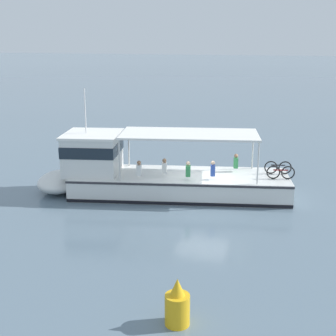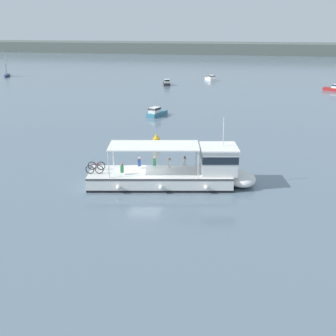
% 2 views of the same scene
% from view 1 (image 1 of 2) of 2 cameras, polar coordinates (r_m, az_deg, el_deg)
% --- Properties ---
extents(ground_plane, '(400.00, 400.00, 0.00)m').
position_cam_1_polar(ground_plane, '(23.06, 4.32, -4.00)').
color(ground_plane, slate).
extents(ferry_main, '(13.07, 5.70, 5.32)m').
position_cam_1_polar(ferry_main, '(23.70, -2.44, -0.84)').
color(ferry_main, white).
rests_on(ferry_main, ground).
extents(channel_buoy, '(0.70, 0.70, 1.40)m').
position_cam_1_polar(channel_buoy, '(13.48, 1.14, -16.42)').
color(channel_buoy, gold).
rests_on(channel_buoy, ground).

